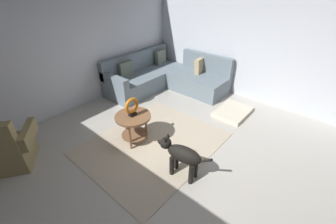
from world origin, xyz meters
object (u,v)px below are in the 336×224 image
(dog_bed_mat, at_px, (233,112))
(dog_toy_ball, at_px, (194,171))
(side_table, at_px, (133,122))
(torus_sculpture, at_px, (132,107))
(armchair, at_px, (5,150))
(dog, at_px, (181,155))
(sectional_couch, at_px, (165,78))

(dog_bed_mat, xyz_separation_m, dog_toy_ball, (-1.92, -0.32, 0.00))
(side_table, relative_size, dog_bed_mat, 0.75)
(dog_bed_mat, distance_m, dog_toy_ball, 1.95)
(side_table, xyz_separation_m, dog_toy_ball, (0.06, -1.23, -0.37))
(torus_sculpture, xyz_separation_m, dog_toy_ball, (0.06, -1.23, -0.66))
(armchair, bearing_deg, torus_sculpture, 2.95)
(torus_sculpture, height_order, dog, torus_sculpture)
(dog_bed_mat, bearing_deg, dog_toy_ball, -170.47)
(side_table, height_order, dog_bed_mat, side_table)
(side_table, bearing_deg, torus_sculpture, -89.89)
(side_table, xyz_separation_m, torus_sculpture, (0.00, -0.00, 0.29))
(dog_bed_mat, bearing_deg, torus_sculpture, 155.46)
(sectional_couch, xyz_separation_m, armchair, (-3.63, -0.03, 0.03))
(sectional_couch, xyz_separation_m, torus_sculpture, (-1.99, -1.03, 0.42))
(dog_bed_mat, bearing_deg, sectional_couch, 89.64)
(armchair, relative_size, side_table, 1.66)
(sectional_couch, bearing_deg, dog_bed_mat, -90.36)
(side_table, xyz_separation_m, dog, (-0.08, -1.08, -0.04))
(dog, bearing_deg, side_table, 76.83)
(sectional_couch, height_order, side_table, sectional_couch)
(side_table, bearing_deg, dog_bed_mat, -24.54)
(sectional_couch, xyz_separation_m, dog, (-2.07, -2.11, 0.09))
(torus_sculpture, height_order, dog_toy_ball, torus_sculpture)
(dog_bed_mat, xyz_separation_m, dog, (-2.06, -0.18, 0.33))
(armchair, distance_m, dog_bed_mat, 4.09)
(sectional_couch, relative_size, side_table, 3.75)
(dog_toy_ball, bearing_deg, armchair, 127.33)
(torus_sculpture, bearing_deg, sectional_couch, 27.33)
(sectional_couch, bearing_deg, side_table, -152.67)
(armchair, relative_size, dog_toy_ball, 10.29)
(sectional_couch, height_order, armchair, same)
(sectional_couch, relative_size, dog, 2.66)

